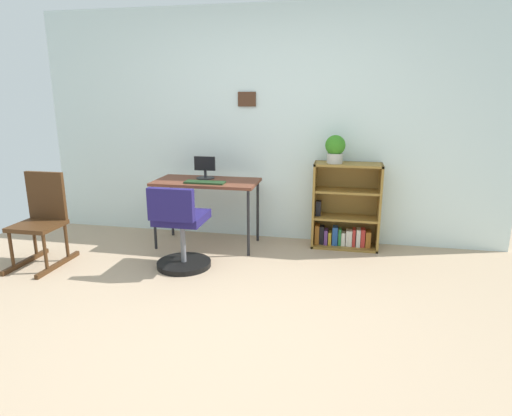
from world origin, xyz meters
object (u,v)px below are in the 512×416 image
at_px(keyboard, 205,182).
at_px(office_chair, 180,232).
at_px(rocking_chair, 42,219).
at_px(bookshelf_low, 345,211).
at_px(potted_plant_on_shelf, 335,148).
at_px(desk, 207,186).
at_px(monitor, 205,169).

xyz_separation_m(keyboard, office_chair, (-0.06, -0.57, -0.37)).
height_order(office_chair, rocking_chair, rocking_chair).
distance_m(bookshelf_low, potted_plant_on_shelf, 0.69).
distance_m(desk, potted_plant_on_shelf, 1.41).
relative_size(keyboard, potted_plant_on_shelf, 1.44).
distance_m(monitor, office_chair, 0.93).
xyz_separation_m(rocking_chair, bookshelf_low, (2.87, 1.09, -0.05)).
relative_size(desk, office_chair, 1.34).
bearing_deg(office_chair, desk, 86.99).
distance_m(rocking_chair, potted_plant_on_shelf, 2.99).
height_order(bookshelf_low, potted_plant_on_shelf, potted_plant_on_shelf).
bearing_deg(bookshelf_low, monitor, -173.92).
bearing_deg(keyboard, office_chair, -96.50).
height_order(desk, keyboard, keyboard).
height_order(desk, bookshelf_low, bookshelf_low).
height_order(keyboard, potted_plant_on_shelf, potted_plant_on_shelf).
bearing_deg(potted_plant_on_shelf, office_chair, -146.19).
xyz_separation_m(monitor, office_chair, (0.01, -0.81, -0.47)).
distance_m(rocking_chair, bookshelf_low, 3.07).
bearing_deg(rocking_chair, monitor, 34.28).
xyz_separation_m(office_chair, bookshelf_low, (1.50, 0.97, 0.04)).
bearing_deg(monitor, office_chair, -89.31).
xyz_separation_m(keyboard, bookshelf_low, (1.44, 0.40, -0.33)).
relative_size(keyboard, bookshelf_low, 0.46).
height_order(office_chair, potted_plant_on_shelf, potted_plant_on_shelf).
bearing_deg(rocking_chair, bookshelf_low, 20.74).
height_order(desk, office_chair, office_chair).
height_order(monitor, rocking_chair, monitor).
bearing_deg(desk, rocking_chair, -149.69).
relative_size(monitor, rocking_chair, 0.27).
distance_m(office_chair, rocking_chair, 1.38).
distance_m(desk, rocking_chair, 1.64).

